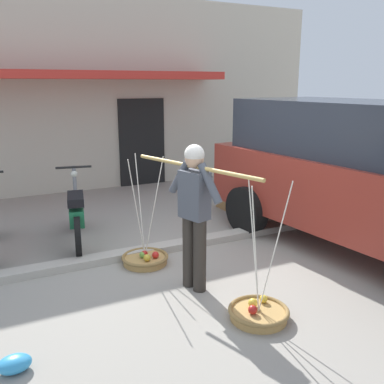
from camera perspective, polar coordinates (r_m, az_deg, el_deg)
name	(u,v)px	position (r m, az deg, el deg)	size (l,w,h in m)	color
ground_plane	(193,267)	(5.64, 0.20, -10.09)	(90.00, 90.00, 0.00)	gray
sidewalk_curb	(172,246)	(6.20, -2.74, -7.26)	(20.00, 0.24, 0.10)	#AEA89C
fruit_vendor	(194,208)	(4.77, 0.32, -2.13)	(0.59, 1.83, 1.70)	#2D2823
fruit_basket_left_side	(145,258)	(5.75, -6.30, -8.83)	(0.62, 0.62, 1.45)	#B2894C
fruit_basket_right_side	(258,312)	(4.55, 8.90, -15.62)	(0.62, 0.62, 1.45)	#B2894C
motorcycle_second_in_row	(77,214)	(6.54, -15.21, -2.85)	(0.57, 1.80, 1.09)	black
parked_truck	(367,172)	(6.40, 22.39, 2.44)	(2.55, 4.97, 2.10)	maroon
storefront_building	(36,93)	(11.95, -20.20, 12.41)	(13.00, 6.00, 4.20)	beige
plastic_litter_bag	(14,364)	(4.09, -22.73, -20.50)	(0.28, 0.22, 0.14)	#3393D1
wooden_crate	(230,199)	(8.24, 5.18, -0.99)	(0.44, 0.36, 0.32)	olive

